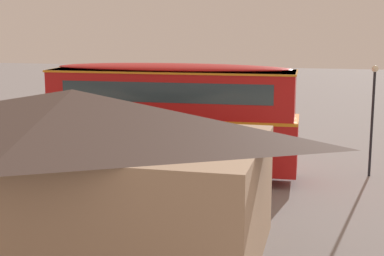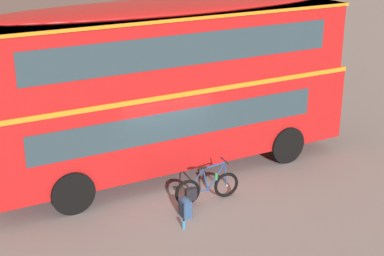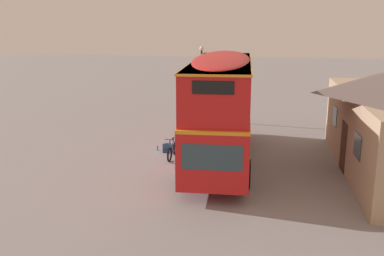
% 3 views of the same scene
% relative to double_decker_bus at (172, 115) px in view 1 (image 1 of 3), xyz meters
% --- Properties ---
extents(ground_plane, '(120.00, 120.00, 0.00)m').
position_rel_double_decker_bus_xyz_m(ground_plane, '(-0.58, -0.92, -2.64)').
color(ground_plane, gray).
extents(double_decker_bus, '(10.51, 2.90, 4.79)m').
position_rel_double_decker_bus_xyz_m(double_decker_bus, '(0.00, 0.00, 0.00)').
color(double_decker_bus, black).
rests_on(double_decker_bus, ground).
extents(touring_bicycle, '(1.76, 0.46, 1.04)m').
position_rel_double_decker_bus_xyz_m(touring_bicycle, '(-0.04, -2.23, -2.27)').
color(touring_bicycle, black).
rests_on(touring_bicycle, ground).
extents(backpack_on_ground, '(0.27, 0.33, 0.49)m').
position_rel_double_decker_bus_xyz_m(backpack_on_ground, '(-0.83, -2.70, -2.39)').
color(backpack_on_ground, '#2D4C7A').
rests_on(backpack_on_ground, ground).
extents(water_bottle_blue_sports, '(0.08, 0.08, 0.24)m').
position_rel_double_decker_bus_xyz_m(water_bottle_blue_sports, '(-1.12, -3.21, -2.53)').
color(water_bottle_blue_sports, '#338CBF').
rests_on(water_bottle_blue_sports, ground).
extents(pub_building, '(10.95, 6.44, 4.63)m').
position_rel_double_decker_bus_xyz_m(pub_building, '(0.58, 8.25, -0.28)').
color(pub_building, tan).
rests_on(pub_building, ground).
extents(street_lamp, '(0.28, 0.28, 4.71)m').
position_rel_double_decker_bus_xyz_m(street_lamp, '(-8.17, -1.96, 0.26)').
color(street_lamp, black).
rests_on(street_lamp, ground).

